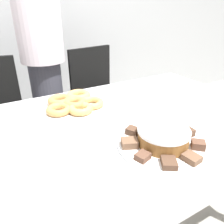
{
  "coord_description": "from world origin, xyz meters",
  "views": [
    {
      "loc": [
        -0.43,
        -0.72,
        1.2
      ],
      "look_at": [
        -0.02,
        0.0,
        0.79
      ],
      "focal_mm": 35.0,
      "sensor_mm": 36.0,
      "label": 1
    }
  ],
  "objects_px": {
    "office_chair_right": "(101,105)",
    "plate_cake": "(162,145)",
    "plate_donuts": "(75,108)",
    "frosted_cake": "(163,136)",
    "person_standing": "(42,54)"
  },
  "relations": [
    {
      "from": "office_chair_right",
      "to": "plate_cake",
      "type": "relative_size",
      "value": 2.7
    },
    {
      "from": "plate_donuts",
      "to": "frosted_cake",
      "type": "xyz_separation_m",
      "value": [
        0.16,
        -0.46,
        0.04
      ]
    },
    {
      "from": "plate_cake",
      "to": "office_chair_right",
      "type": "bearing_deg",
      "value": 75.26
    },
    {
      "from": "plate_cake",
      "to": "plate_donuts",
      "type": "xyz_separation_m",
      "value": [
        -0.16,
        0.46,
        0.0
      ]
    },
    {
      "from": "office_chair_right",
      "to": "person_standing",
      "type": "bearing_deg",
      "value": 156.67
    },
    {
      "from": "plate_cake",
      "to": "frosted_cake",
      "type": "bearing_deg",
      "value": 63.43
    },
    {
      "from": "person_standing",
      "to": "office_chair_right",
      "type": "xyz_separation_m",
      "value": [
        0.41,
        -0.11,
        -0.46
      ]
    },
    {
      "from": "office_chair_right",
      "to": "frosted_cake",
      "type": "height_order",
      "value": "office_chair_right"
    },
    {
      "from": "plate_donuts",
      "to": "frosted_cake",
      "type": "relative_size",
      "value": 2.12
    },
    {
      "from": "person_standing",
      "to": "plate_cake",
      "type": "height_order",
      "value": "person_standing"
    },
    {
      "from": "plate_cake",
      "to": "plate_donuts",
      "type": "height_order",
      "value": "same"
    },
    {
      "from": "person_standing",
      "to": "plate_donuts",
      "type": "height_order",
      "value": "person_standing"
    },
    {
      "from": "office_chair_right",
      "to": "plate_donuts",
      "type": "bearing_deg",
      "value": -135.69
    },
    {
      "from": "plate_donuts",
      "to": "frosted_cake",
      "type": "distance_m",
      "value": 0.49
    },
    {
      "from": "office_chair_right",
      "to": "plate_cake",
      "type": "xyz_separation_m",
      "value": [
        -0.28,
        -1.05,
        0.31
      ]
    }
  ]
}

